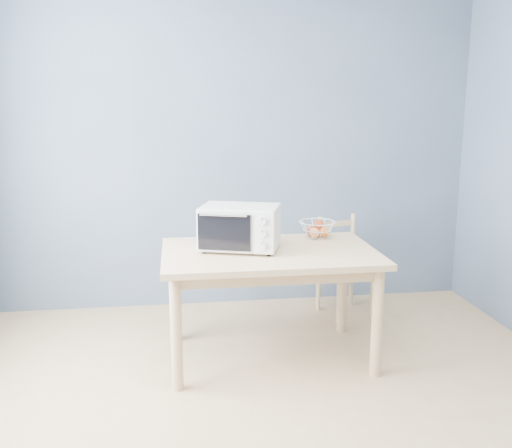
{
  "coord_description": "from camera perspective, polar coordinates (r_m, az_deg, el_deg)",
  "views": [
    {
      "loc": [
        -0.5,
        -2.47,
        1.69
      ],
      "look_at": [
        0.01,
        1.1,
        0.93
      ],
      "focal_mm": 40.0,
      "sensor_mm": 36.0,
      "label": 1
    }
  ],
  "objects": [
    {
      "name": "fruit_basket",
      "position": [
        4.09,
        6.12,
        -0.51
      ],
      "size": [
        0.28,
        0.28,
        0.13
      ],
      "rotation": [
        0.0,
        0.0,
        0.08
      ],
      "color": "silver",
      "rests_on": "dining_table"
    },
    {
      "name": "toaster_oven",
      "position": [
        3.73,
        -1.94,
        -0.27
      ],
      "size": [
        0.58,
        0.47,
        0.29
      ],
      "rotation": [
        0.0,
        0.0,
        -0.31
      ],
      "color": "silver",
      "rests_on": "dining_table"
    },
    {
      "name": "dining_table",
      "position": [
        3.77,
        1.35,
        -4.14
      ],
      "size": [
        1.4,
        0.9,
        0.75
      ],
      "color": "tan",
      "rests_on": "ground"
    },
    {
      "name": "dining_chair",
      "position": [
        4.71,
        8.75,
        -4.21
      ],
      "size": [
        0.46,
        0.46,
        0.8
      ],
      "rotation": [
        0.0,
        0.0,
        0.27
      ],
      "color": "tan",
      "rests_on": "ground"
    },
    {
      "name": "room",
      "position": [
        2.55,
        3.26,
        3.02
      ],
      "size": [
        4.01,
        4.51,
        2.61
      ],
      "color": "tan",
      "rests_on": "ground"
    }
  ]
}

